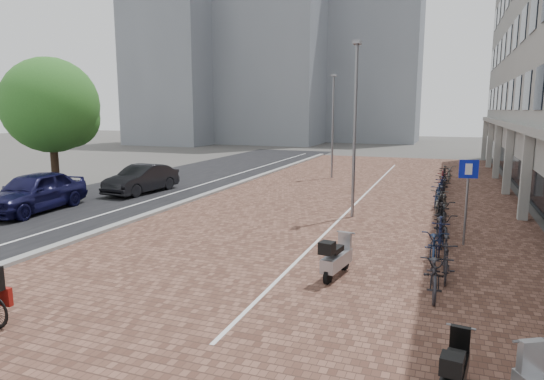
% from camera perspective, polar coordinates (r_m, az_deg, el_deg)
% --- Properties ---
extents(ground, '(140.00, 140.00, 0.00)m').
position_cam_1_polar(ground, '(12.42, -9.89, -10.31)').
color(ground, '#474442').
rests_on(ground, ground).
extents(plaza_brick, '(14.50, 42.00, 0.04)m').
position_cam_1_polar(plaza_brick, '(22.79, 10.04, -1.13)').
color(plaza_brick, brown).
rests_on(plaza_brick, ground).
extents(street_asphalt, '(8.00, 50.00, 0.03)m').
position_cam_1_polar(street_asphalt, '(26.98, -13.57, 0.41)').
color(street_asphalt, black).
rests_on(street_asphalt, ground).
extents(curb, '(0.35, 42.00, 0.14)m').
position_cam_1_polar(curb, '(25.02, -6.15, 0.06)').
color(curb, gray).
rests_on(curb, ground).
extents(lane_line, '(0.12, 44.00, 0.00)m').
position_cam_1_polar(lane_line, '(25.92, -9.90, 0.20)').
color(lane_line, white).
rests_on(lane_line, street_asphalt).
extents(parking_line, '(0.10, 30.00, 0.00)m').
position_cam_1_polar(parking_line, '(22.75, 10.54, -1.10)').
color(parking_line, white).
rests_on(parking_line, plaza_brick).
extents(bg_towers, '(33.00, 23.00, 32.00)m').
position_cam_1_polar(bg_towers, '(63.14, 1.52, 18.53)').
color(bg_towers, gray).
rests_on(bg_towers, ground).
extents(car_navy, '(2.42, 5.08, 1.68)m').
position_cam_1_polar(car_navy, '(22.02, -26.75, -0.21)').
color(car_navy, black).
rests_on(car_navy, ground).
extents(car_dark, '(1.86, 4.47, 1.44)m').
position_cam_1_polar(car_dark, '(25.03, -15.41, 1.28)').
color(car_dark, black).
rests_on(car_dark, ground).
extents(scooter_front, '(0.74, 1.65, 1.09)m').
position_cam_1_polar(scooter_front, '(12.18, 7.80, -7.95)').
color(scooter_front, '#A1A1A6').
rests_on(scooter_front, ground).
extents(scooter_mid, '(0.60, 1.42, 0.95)m').
position_cam_1_polar(scooter_mid, '(7.87, 21.18, -19.39)').
color(scooter_mid, black).
rests_on(scooter_mid, ground).
extents(parking_sign, '(0.56, 0.15, 2.71)m').
position_cam_1_polar(parking_sign, '(15.69, 22.46, 0.26)').
color(parking_sign, slate).
rests_on(parking_sign, ground).
extents(lamp_near, '(0.12, 0.12, 6.68)m').
position_cam_1_polar(lamp_near, '(18.58, 9.92, 6.82)').
color(lamp_near, slate).
rests_on(lamp_near, ground).
extents(lamp_far, '(0.12, 0.12, 6.26)m').
position_cam_1_polar(lamp_far, '(29.51, 7.31, 7.47)').
color(lamp_far, slate).
rests_on(lamp_far, ground).
extents(street_tree, '(4.63, 4.63, 6.74)m').
position_cam_1_polar(street_tree, '(25.93, -24.72, 8.94)').
color(street_tree, '#382619').
rests_on(street_tree, ground).
extents(bike_row, '(1.14, 20.39, 1.05)m').
position_cam_1_polar(bike_row, '(20.57, 19.82, -1.26)').
color(bike_row, black).
rests_on(bike_row, ground).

